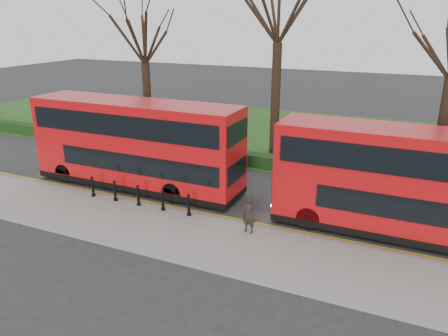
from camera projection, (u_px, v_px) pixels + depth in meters
The scene contains 13 objects.
ground at pixel (172, 202), 21.88m from camera, with size 120.00×120.00×0.00m, color #28282B.
pavement at pixel (137, 225), 19.27m from camera, with size 60.00×4.00×0.15m, color gray.
kerb at pixel (162, 208), 20.99m from camera, with size 60.00×0.25×0.16m, color slate.
grass_verge at pixel (269, 133), 34.77m from camera, with size 60.00×18.00×0.06m, color #214A18.
hedge at pixel (227, 157), 27.60m from camera, with size 60.00×0.90×0.80m, color black.
yellow_line_outer at pixel (165, 207), 21.28m from camera, with size 60.00×0.10×0.01m, color yellow.
yellow_line_inner at pixel (167, 205), 21.45m from camera, with size 60.00×0.10×0.01m, color yellow.
tree_left at pixel (144, 37), 31.19m from camera, with size 6.50×6.50×10.15m.
tree_mid at pixel (279, 3), 26.56m from camera, with size 8.43×8.43×13.18m.
bollard_row at pixel (138, 196), 20.92m from camera, with size 5.66×0.15×1.00m.
bus_lead at pixel (136, 145), 23.14m from camera, with size 11.70×2.69×4.66m.
bus_rear at pixel (415, 185), 17.74m from camera, with size 11.41×2.62×4.54m.
pedestrian at pixel (249, 214), 18.19m from camera, with size 0.60×0.39×1.63m, color black.
Camera 1 is at (10.68, -17.25, 8.76)m, focal length 35.00 mm.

